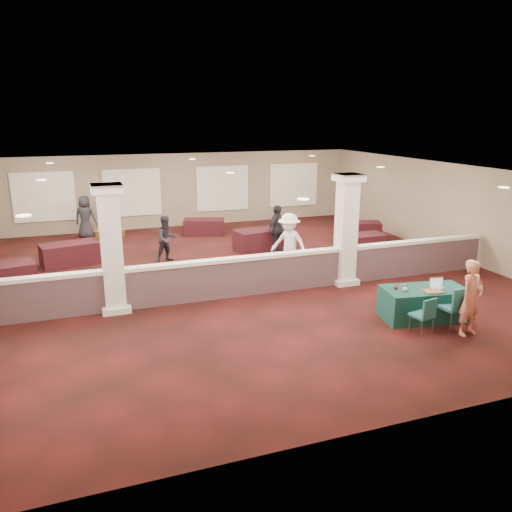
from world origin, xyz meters
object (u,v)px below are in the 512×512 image
object	(u,v)px
far_table_front_right	(361,244)
conf_chair_side	(425,313)
attendee_b	(289,243)
attendee_d	(85,217)
woman	(471,298)
near_table	(424,303)
attendee_c	(277,230)
far_table_back_right	(359,230)
attendee_a	(167,239)
conf_chair_main	(456,304)
far_table_front_center	(261,240)
far_table_back_left	(70,254)
far_table_back_center	(204,227)

from	to	relation	value
far_table_front_right	conf_chair_side	bearing A→B (deg)	-109.32
attendee_b	attendee_d	distance (m)	9.05
woman	far_table_front_right	xyz separation A→B (m)	(1.34, 6.83, -0.51)
near_table	attendee_c	size ratio (longest dim) A/B	1.14
far_table_back_right	attendee_a	xyz separation A→B (m)	(-7.86, -0.75, 0.45)
conf_chair_main	far_table_front_right	world-z (taller)	conf_chair_main
far_table_front_center	far_table_back_left	world-z (taller)	far_table_front_center
conf_chair_main	far_table_front_center	world-z (taller)	conf_chair_main
far_table_front_right	far_table_back_left	bearing A→B (deg)	168.59
attendee_b	far_table_back_center	bearing A→B (deg)	153.16
far_table_front_right	attendee_b	xyz separation A→B (m)	(-3.34, -1.22, 0.59)
far_table_back_left	conf_chair_side	bearing A→B (deg)	-48.33
far_table_front_center	far_table_back_left	distance (m)	6.61
far_table_front_right	attendee_d	distance (m)	10.83
near_table	far_table_front_right	xyz separation A→B (m)	(1.71, 5.73, -0.03)
near_table	conf_chair_main	distance (m)	0.84
near_table	far_table_back_center	distance (m)	10.85
conf_chair_side	attendee_d	size ratio (longest dim) A/B	0.50
far_table_back_left	attendee_a	bearing A→B (deg)	-12.48
woman	far_table_front_center	bearing A→B (deg)	90.07
far_table_back_right	attendee_b	bearing A→B (deg)	-143.91
conf_chair_main	attendee_d	bearing A→B (deg)	118.19
conf_chair_main	far_table_back_left	size ratio (longest dim) A/B	0.57
near_table	attendee_c	bearing A→B (deg)	108.83
far_table_back_right	attendee_c	distance (m)	4.17
conf_chair_main	woman	distance (m)	0.43
attendee_a	woman	bearing A→B (deg)	-74.64
conf_chair_side	attendee_a	bearing A→B (deg)	108.56
conf_chair_main	attendee_d	distance (m)	14.43
far_table_front_center	far_table_back_left	xyz separation A→B (m)	(-6.60, 0.32, -0.02)
far_table_back_center	far_table_back_right	world-z (taller)	far_table_back_right
attendee_a	attendee_b	xyz separation A→B (m)	(3.37, -2.51, 0.16)
near_table	attendee_b	world-z (taller)	attendee_b
conf_chair_side	far_table_back_left	world-z (taller)	conf_chair_side
near_table	far_table_back_right	distance (m)	8.28
conf_chair_main	conf_chair_side	distance (m)	0.83
conf_chair_side	far_table_back_left	bearing A→B (deg)	120.53
far_table_back_left	far_table_back_center	xyz separation A→B (m)	(5.20, 2.75, -0.04)
far_table_front_center	far_table_front_right	bearing A→B (deg)	-27.33
conf_chair_main	far_table_back_left	world-z (taller)	conf_chair_main
attendee_c	attendee_b	bearing A→B (deg)	-139.88
conf_chair_main	far_table_front_center	size ratio (longest dim) A/B	0.55
near_table	attendee_b	size ratio (longest dim) A/B	1.06
conf_chair_side	attendee_b	bearing A→B (deg)	90.29
attendee_b	attendee_d	xyz separation A→B (m)	(-5.87, 6.89, -0.07)
woman	far_table_back_left	world-z (taller)	woman
conf_chair_main	attendee_d	size ratio (longest dim) A/B	0.59
conf_chair_side	far_table_front_center	size ratio (longest dim) A/B	0.46
near_table	conf_chair_main	xyz separation A→B (m)	(0.26, -0.77, 0.23)
attendee_a	far_table_back_right	bearing A→B (deg)	-12.63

